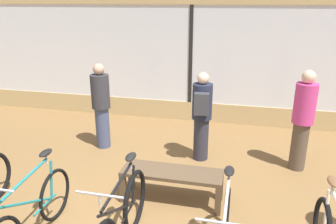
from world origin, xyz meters
TOP-DOWN VIEW (x-y plane):
  - shop_back_wall at (0.00, 4.14)m, footprint 12.00×0.08m
  - bicycle_left at (-1.08, -0.34)m, footprint 0.46×1.67m
  - bicycle_center at (-0.03, -0.28)m, footprint 0.46×1.73m
  - display_bench at (0.30, 0.84)m, footprint 1.40×0.44m
  - customer_near_rack at (0.52, 2.21)m, footprint 0.37×0.50m
  - customer_by_window at (-1.37, 2.31)m, footprint 0.44×0.44m
  - customer_mid_floor at (2.15, 2.24)m, footprint 0.40×0.40m

SIDE VIEW (x-z plane):
  - bicycle_left at x=-1.08m, z-range -0.13..0.89m
  - display_bench at x=0.30m, z-range 0.15..0.62m
  - bicycle_center at x=-0.03m, z-range -0.13..0.93m
  - customer_near_rack at x=0.52m, z-range 0.06..1.63m
  - customer_by_window at x=-1.37m, z-range 0.04..1.66m
  - customer_mid_floor at x=2.15m, z-range 0.04..1.73m
  - shop_back_wall at x=0.00m, z-range 0.04..3.24m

